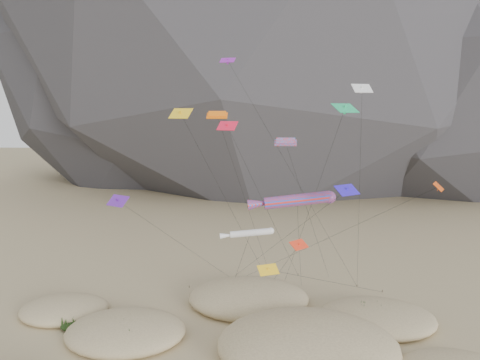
{
  "coord_description": "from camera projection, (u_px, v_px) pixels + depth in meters",
  "views": [
    {
      "loc": [
        1.11,
        -36.44,
        22.74
      ],
      "look_at": [
        -1.89,
        12.0,
        15.6
      ],
      "focal_mm": 35.0,
      "sensor_mm": 36.0,
      "label": 1
    }
  ],
  "objects": [
    {
      "name": "delta_kites",
      "position": [
        277.0,
        160.0,
        47.72
      ],
      "size": [
        34.56,
        23.23,
        28.27
      ],
      "color": "silver",
      "rests_on": "ground"
    },
    {
      "name": "multi_parafoil",
      "position": [
        286.0,
        144.0,
        50.21
      ],
      "size": [
        7.91,
        13.04,
        19.95
      ],
      "color": "#FF201A",
      "rests_on": "ground"
    },
    {
      "name": "dune_grass",
      "position": [
        241.0,
        355.0,
        42.36
      ],
      "size": [
        42.82,
        28.4,
        1.6
      ],
      "color": "black",
      "rests_on": "ground"
    },
    {
      "name": "rainbow_tube_kite",
      "position": [
        294.0,
        200.0,
        48.89
      ],
      "size": [
        9.33,
        12.08,
        14.54
      ],
      "color": "red",
      "rests_on": "ground"
    },
    {
      "name": "kite_stakes",
      "position": [
        280.0,
        283.0,
        62.15
      ],
      "size": [
        24.82,
        5.6,
        0.3
      ],
      "color": "#3F2D1E",
      "rests_on": "ground"
    },
    {
      "name": "white_tube_kite",
      "position": [
        248.0,
        233.0,
        49.71
      ],
      "size": [
        5.81,
        10.72,
        10.48
      ],
      "color": "silver",
      "rests_on": "ground"
    },
    {
      "name": "orange_parafoil",
      "position": [
        218.0,
        118.0,
        50.77
      ],
      "size": [
        6.89,
        14.6,
        22.79
      ],
      "color": "orange",
      "rests_on": "ground"
    },
    {
      "name": "dunes",
      "position": [
        248.0,
        351.0,
        43.27
      ],
      "size": [
        49.62,
        36.91,
        4.42
      ],
      "color": "#CCB789",
      "rests_on": "ground"
    }
  ]
}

